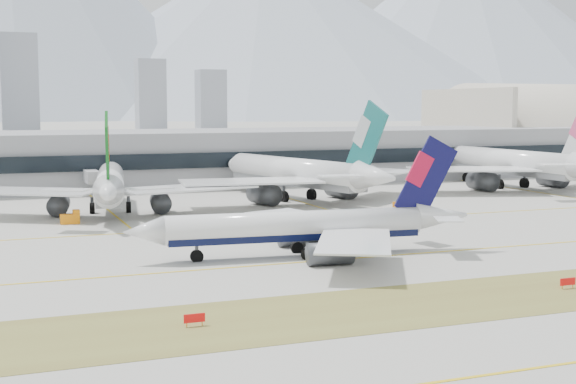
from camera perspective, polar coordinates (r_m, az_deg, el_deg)
name	(u,v)px	position (r m, az deg, el deg)	size (l,w,h in m)	color
ground	(346,252)	(122.91, 4.14, -4.28)	(3000.00, 3000.00, 0.00)	#A4A199
taxiing_airliner	(308,227)	(119.05, 1.43, -2.50)	(53.38, 46.19, 17.93)	white
widebody_eva	(110,186)	(169.03, -12.55, 0.43)	(59.82, 59.16, 21.59)	white
widebody_cathay	(301,174)	(186.47, 0.91, 1.28)	(64.27, 64.15, 23.66)	white
widebody_china_air	(515,164)	(222.65, 15.86, 1.92)	(69.21, 67.71, 24.69)	white
terminal	(174,157)	(230.47, -8.10, 2.47)	(280.00, 43.10, 15.00)	gray
hangar	(564,164)	(320.41, 19.06, 1.91)	(91.00, 60.00, 60.00)	beige
hold_sign_left	(194,318)	(82.60, -6.67, -8.91)	(2.20, 0.15, 1.35)	red
hold_sign_right	(568,282)	(104.15, 19.27, -6.05)	(2.20, 0.15, 1.35)	red
gse_c	(403,205)	(172.23, 8.16, -0.95)	(3.55, 2.00, 2.60)	orange
gse_b	(71,218)	(156.82, -15.19, -1.81)	(3.55, 2.00, 2.60)	orange
mountain_ridge	(26,14)	(1524.16, -18.17, 11.93)	(2830.00, 1120.00, 470.00)	#9EA8B7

